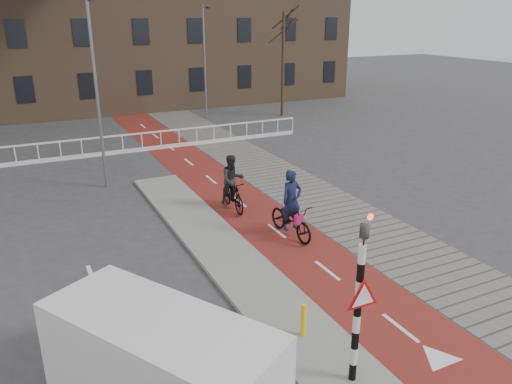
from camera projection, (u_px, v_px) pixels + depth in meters
name	position (u px, v px, depth m)	size (l,w,h in m)	color
ground	(321.00, 322.00, 11.67)	(120.00, 120.00, 0.00)	#38383A
bike_lane	(220.00, 186.00, 20.74)	(2.50, 60.00, 0.01)	maroon
sidewalk	(279.00, 177.00, 21.90)	(3.00, 60.00, 0.01)	slate
curb_island	(227.00, 255.00, 14.74)	(1.80, 16.00, 0.12)	gray
traffic_signal	(359.00, 296.00, 9.04)	(0.80, 0.80, 3.68)	black
bollard	(303.00, 320.00, 10.88)	(0.12, 0.12, 0.77)	yellow
cyclist_near	(291.00, 215.00, 15.90)	(0.95, 2.21, 2.20)	black
cyclist_far	(233.00, 188.00, 18.01)	(0.90, 1.95, 2.06)	black
van	(161.00, 363.00, 8.79)	(3.78, 4.71, 1.90)	white
railing	(39.00, 157.00, 23.88)	(28.00, 0.10, 0.99)	silver
tree_right	(283.00, 65.00, 33.89)	(0.21, 0.21, 6.89)	#322416
streetlight_near	(97.00, 98.00, 19.46)	(0.12, 0.12, 7.38)	slate
streetlight_right	(205.00, 64.00, 32.79)	(0.12, 0.12, 7.25)	slate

